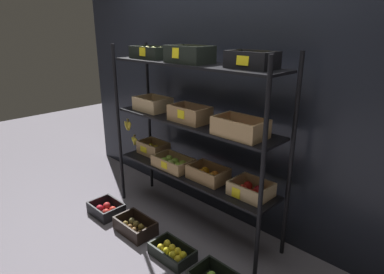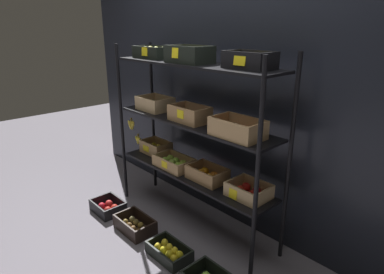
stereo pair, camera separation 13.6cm
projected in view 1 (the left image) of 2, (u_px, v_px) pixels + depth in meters
The scene contains 6 objects.
ground_plane at pixel (192, 221), 3.08m from camera, with size 10.00×10.00×0.00m, color slate.
storefront_wall at pixel (222, 92), 2.97m from camera, with size 4.06×0.12×2.34m, color black.
display_rack at pixel (191, 121), 2.77m from camera, with size 1.78×0.42×1.60m.
crate_ground_apple_red at pixel (106, 209), 3.19m from camera, with size 0.32×0.25×0.11m.
crate_ground_kiwi at pixel (135, 227), 2.91m from camera, with size 0.37×0.23×0.12m.
crate_ground_lemon at pixel (172, 253), 2.59m from camera, with size 0.36×0.22×0.10m.
Camera 1 is at (1.86, -1.90, 1.74)m, focal length 30.61 mm.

